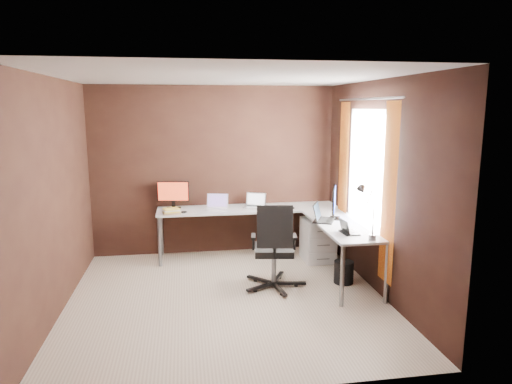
{
  "coord_description": "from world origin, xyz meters",
  "views": [
    {
      "loc": [
        -0.45,
        -4.96,
        2.18
      ],
      "look_at": [
        0.49,
        0.95,
        1.07
      ],
      "focal_mm": 32.0,
      "sensor_mm": 36.0,
      "label": 1
    }
  ],
  "objects_px": {
    "monitor_left": "(173,193)",
    "book_stack": "(171,211)",
    "wastebasket": "(344,272)",
    "office_chair": "(274,263)",
    "laptop_white": "(217,206)",
    "laptop_silver": "(255,204)",
    "laptop_black_big": "(321,217)",
    "laptop_black_small": "(348,230)",
    "drawer_pedestal": "(318,240)",
    "monitor_right": "(334,201)",
    "desk_lamp": "(366,205)"
  },
  "relations": [
    {
      "from": "laptop_black_big",
      "to": "laptop_black_small",
      "type": "distance_m",
      "value": 0.64
    },
    {
      "from": "drawer_pedestal",
      "to": "monitor_left",
      "type": "distance_m",
      "value": 2.2
    },
    {
      "from": "monitor_right",
      "to": "laptop_black_small",
      "type": "distance_m",
      "value": 0.74
    },
    {
      "from": "laptop_white",
      "to": "wastebasket",
      "type": "bearing_deg",
      "value": -26.75
    },
    {
      "from": "monitor_left",
      "to": "book_stack",
      "type": "bearing_deg",
      "value": -85.21
    },
    {
      "from": "monitor_right",
      "to": "laptop_silver",
      "type": "relative_size",
      "value": 1.36
    },
    {
      "from": "laptop_black_big",
      "to": "book_stack",
      "type": "distance_m",
      "value": 2.06
    },
    {
      "from": "monitor_left",
      "to": "desk_lamp",
      "type": "xyz_separation_m",
      "value": [
        2.14,
        -1.91,
        0.16
      ]
    },
    {
      "from": "laptop_silver",
      "to": "book_stack",
      "type": "height_order",
      "value": "laptop_silver"
    },
    {
      "from": "monitor_right",
      "to": "laptop_white",
      "type": "distance_m",
      "value": 1.72
    },
    {
      "from": "laptop_black_small",
      "to": "monitor_left",
      "type": "bearing_deg",
      "value": 47.21
    },
    {
      "from": "monitor_right",
      "to": "wastebasket",
      "type": "height_order",
      "value": "monitor_right"
    },
    {
      "from": "drawer_pedestal",
      "to": "laptop_white",
      "type": "relative_size",
      "value": 1.7
    },
    {
      "from": "wastebasket",
      "to": "desk_lamp",
      "type": "bearing_deg",
      "value": -86.79
    },
    {
      "from": "monitor_left",
      "to": "office_chair",
      "type": "relative_size",
      "value": 0.43
    },
    {
      "from": "wastebasket",
      "to": "office_chair",
      "type": "bearing_deg",
      "value": -179.04
    },
    {
      "from": "drawer_pedestal",
      "to": "laptop_silver",
      "type": "bearing_deg",
      "value": 155.4
    },
    {
      "from": "monitor_left",
      "to": "wastebasket",
      "type": "distance_m",
      "value": 2.65
    },
    {
      "from": "laptop_white",
      "to": "laptop_silver",
      "type": "relative_size",
      "value": 0.97
    },
    {
      "from": "laptop_silver",
      "to": "office_chair",
      "type": "height_order",
      "value": "office_chair"
    },
    {
      "from": "drawer_pedestal",
      "to": "office_chair",
      "type": "relative_size",
      "value": 0.56
    },
    {
      "from": "laptop_silver",
      "to": "office_chair",
      "type": "relative_size",
      "value": 0.34
    },
    {
      "from": "laptop_white",
      "to": "office_chair",
      "type": "relative_size",
      "value": 0.33
    },
    {
      "from": "book_stack",
      "to": "office_chair",
      "type": "distance_m",
      "value": 1.7
    },
    {
      "from": "laptop_black_big",
      "to": "laptop_black_small",
      "type": "bearing_deg",
      "value": -143.17
    },
    {
      "from": "book_stack",
      "to": "drawer_pedestal",
      "type": "bearing_deg",
      "value": -4.15
    },
    {
      "from": "laptop_silver",
      "to": "laptop_black_small",
      "type": "height_order",
      "value": "laptop_silver"
    },
    {
      "from": "desk_lamp",
      "to": "office_chair",
      "type": "distance_m",
      "value": 1.33
    },
    {
      "from": "book_stack",
      "to": "wastebasket",
      "type": "xyz_separation_m",
      "value": [
        2.14,
        -1.06,
        -0.62
      ]
    },
    {
      "from": "drawer_pedestal",
      "to": "laptop_black_big",
      "type": "height_order",
      "value": "laptop_black_big"
    },
    {
      "from": "laptop_black_small",
      "to": "desk_lamp",
      "type": "relative_size",
      "value": 0.42
    },
    {
      "from": "laptop_white",
      "to": "laptop_black_small",
      "type": "relative_size",
      "value": 1.37
    },
    {
      "from": "laptop_white",
      "to": "book_stack",
      "type": "xyz_separation_m",
      "value": [
        -0.65,
        -0.22,
        -0.01
      ]
    },
    {
      "from": "office_chair",
      "to": "monitor_right",
      "type": "bearing_deg",
      "value": 35.02
    },
    {
      "from": "laptop_black_small",
      "to": "laptop_black_big",
      "type": "bearing_deg",
      "value": 7.69
    },
    {
      "from": "monitor_right",
      "to": "wastebasket",
      "type": "bearing_deg",
      "value": -157.73
    },
    {
      "from": "monitor_right",
      "to": "office_chair",
      "type": "bearing_deg",
      "value": 136.39
    },
    {
      "from": "wastebasket",
      "to": "drawer_pedestal",
      "type": "bearing_deg",
      "value": 94.42
    },
    {
      "from": "laptop_silver",
      "to": "desk_lamp",
      "type": "distance_m",
      "value": 2.09
    },
    {
      "from": "laptop_black_big",
      "to": "book_stack",
      "type": "xyz_separation_m",
      "value": [
        -1.93,
        0.72,
        -0.02
      ]
    },
    {
      "from": "drawer_pedestal",
      "to": "laptop_silver",
      "type": "xyz_separation_m",
      "value": [
        -0.85,
        0.39,
        0.48
      ]
    },
    {
      "from": "book_stack",
      "to": "office_chair",
      "type": "relative_size",
      "value": 0.25
    },
    {
      "from": "laptop_white",
      "to": "laptop_black_small",
      "type": "height_order",
      "value": "laptop_white"
    },
    {
      "from": "office_chair",
      "to": "laptop_black_big",
      "type": "bearing_deg",
      "value": 35.84
    },
    {
      "from": "drawer_pedestal",
      "to": "monitor_left",
      "type": "relative_size",
      "value": 1.3
    },
    {
      "from": "monitor_left",
      "to": "laptop_black_big",
      "type": "xyz_separation_m",
      "value": [
        1.91,
        -1.04,
        -0.18
      ]
    },
    {
      "from": "wastebasket",
      "to": "laptop_white",
      "type": "bearing_deg",
      "value": 139.46
    },
    {
      "from": "laptop_white",
      "to": "monitor_left",
      "type": "bearing_deg",
      "value": -176.06
    },
    {
      "from": "book_stack",
      "to": "wastebasket",
      "type": "distance_m",
      "value": 2.46
    },
    {
      "from": "monitor_left",
      "to": "book_stack",
      "type": "distance_m",
      "value": 0.38
    }
  ]
}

